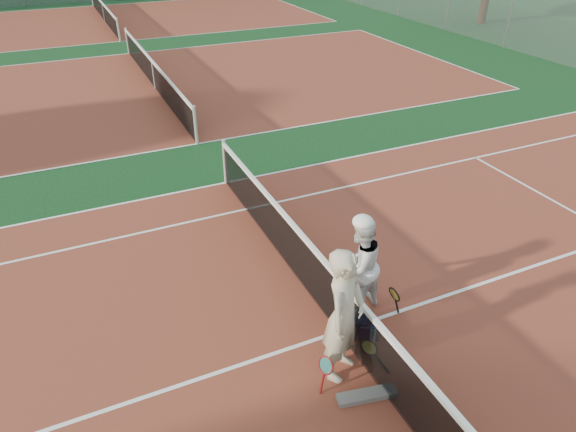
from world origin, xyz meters
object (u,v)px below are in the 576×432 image
at_px(racket_red, 325,374).
at_px(racket_spare, 369,349).
at_px(net_main, 341,307).
at_px(sports_bag_purple, 369,330).
at_px(player_b, 359,266).
at_px(water_bottle, 373,336).
at_px(racket_black_held, 393,302).
at_px(sports_bag_navy, 361,323).
at_px(player_a, 344,315).

bearing_deg(racket_red, racket_spare, -5.57).
xyz_separation_m(net_main, racket_red, (-0.72, -0.88, -0.21)).
bearing_deg(sports_bag_purple, player_b, 76.01).
bearing_deg(water_bottle, racket_black_held, 32.09).
relative_size(player_b, racket_spare, 2.87).
relative_size(racket_black_held, sports_bag_navy, 1.61).
height_order(racket_black_held, sports_bag_navy, racket_black_held).
bearing_deg(racket_spare, sports_bag_navy, -25.75).
height_order(player_a, racket_spare, player_a).
bearing_deg(sports_bag_purple, racket_spare, -120.69).
height_order(player_b, racket_black_held, player_b).
bearing_deg(racket_red, sports_bag_purple, 5.07).
xyz_separation_m(racket_black_held, sports_bag_purple, (-0.58, -0.23, -0.16)).
bearing_deg(water_bottle, player_b, 76.43).
distance_m(racket_spare, sports_bag_purple, 0.36).
bearing_deg(racket_red, sports_bag_navy, 12.01).
distance_m(player_a, racket_spare, 1.10).
relative_size(net_main, water_bottle, 36.60).
relative_size(racket_spare, water_bottle, 1.98).
height_order(racket_black_held, sports_bag_purple, racket_black_held).
height_order(racket_red, racket_spare, racket_red).
bearing_deg(water_bottle, racket_red, -156.47).
xyz_separation_m(net_main, water_bottle, (0.34, -0.42, -0.36)).
xyz_separation_m(net_main, racket_black_held, (0.95, -0.03, -0.22)).
height_order(racket_red, sports_bag_navy, racket_red).
xyz_separation_m(player_b, water_bottle, (-0.20, -0.81, -0.70)).
bearing_deg(sports_bag_navy, net_main, 164.63).
bearing_deg(player_b, water_bottle, 59.92).
bearing_deg(racket_black_held, racket_spare, 27.57).
bearing_deg(sports_bag_navy, sports_bag_purple, -79.91).
xyz_separation_m(sports_bag_purple, water_bottle, (-0.03, -0.16, 0.03)).
xyz_separation_m(net_main, player_a, (-0.35, -0.66, 0.52)).
distance_m(racket_red, water_bottle, 1.16).
relative_size(player_a, player_b, 1.21).
distance_m(player_a, sports_bag_navy, 1.26).
bearing_deg(net_main, racket_spare, -71.68).
height_order(racket_spare, sports_bag_purple, sports_bag_purple).
distance_m(player_b, racket_spare, 1.28).
bearing_deg(sports_bag_navy, player_b, 68.47).
bearing_deg(player_b, racket_spare, 53.74).
height_order(racket_red, sports_bag_purple, racket_red).
distance_m(net_main, sports_bag_purple, 0.59).
height_order(player_a, water_bottle, player_a).
bearing_deg(racket_black_held, sports_bag_purple, 13.94).
bearing_deg(racket_spare, racket_black_held, -63.00).
bearing_deg(player_b, player_a, 33.57).
xyz_separation_m(racket_red, sports_bag_purple, (1.09, 0.62, -0.17)).
relative_size(net_main, player_a, 5.34).
bearing_deg(racket_red, racket_black_held, 2.26).
xyz_separation_m(player_b, racket_red, (-1.25, -1.27, -0.56)).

